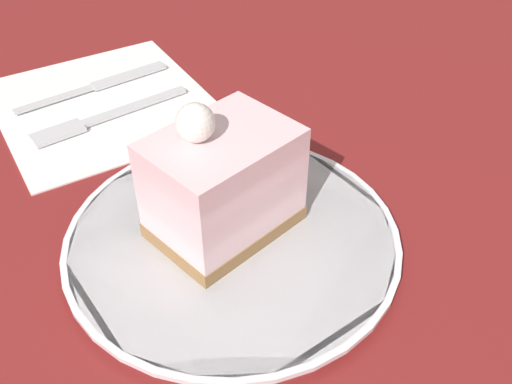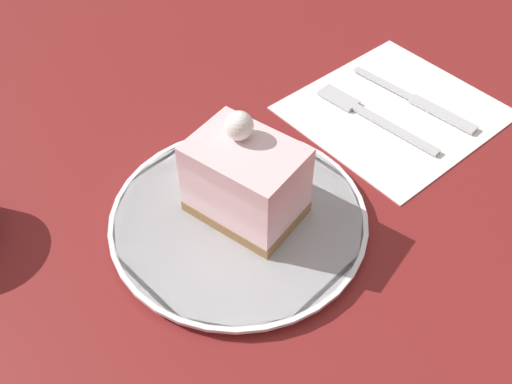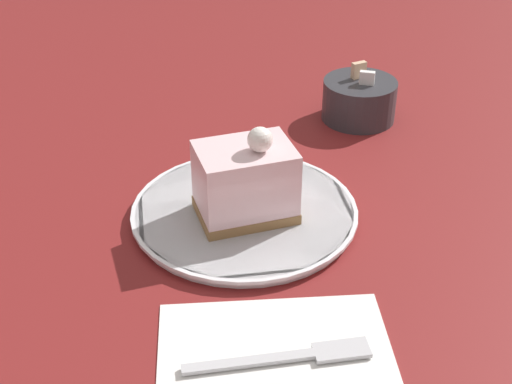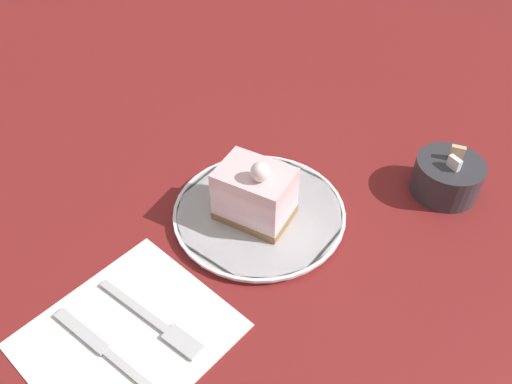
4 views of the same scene
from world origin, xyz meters
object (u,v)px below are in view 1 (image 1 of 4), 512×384
Objects in this scene: plate at (233,239)px; cake_slice at (225,186)px; knife at (107,83)px; fork at (99,119)px.

plate is 0.05m from cake_slice.
plate is 1.46× the size of knife.
fork is 0.95× the size of knife.
fork is at bearing -5.82° from cake_slice.
plate reaches higher than knife.
plate is 0.28m from knife.
cake_slice is 0.28m from knife.
fork is 0.07m from knife.
knife is (0.06, -0.04, 0.00)m from fork.
knife is (0.27, -0.03, -0.05)m from cake_slice.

